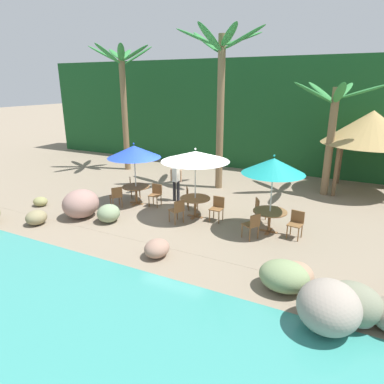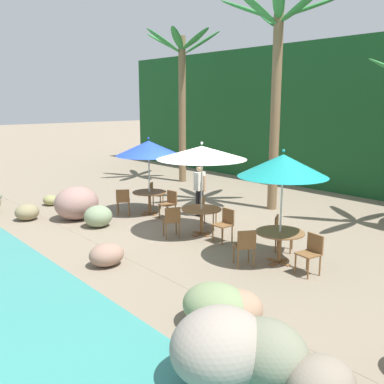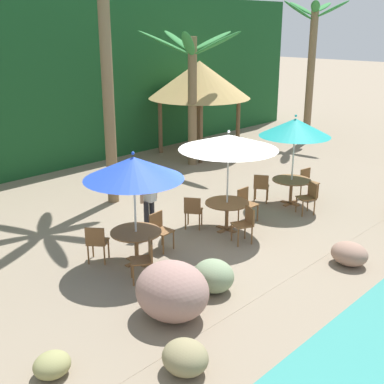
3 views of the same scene
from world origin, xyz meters
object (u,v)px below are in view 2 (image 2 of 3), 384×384
object	(u,v)px
chair_blue_left	(123,200)
palm_tree_nearest	(182,80)
chair_blue_inland	(154,193)
waiter_in_white	(200,186)
chair_white_left	(172,220)
chair_teal_seaward	(311,251)
umbrella_white	(202,153)
umbrella_blue	(149,148)
palm_tree_second	(277,64)
dining_table_teal	(280,237)
chair_blue_seaward	(170,202)
dining_table_white	(201,213)
chair_white_inland	(206,209)
dining_table_blue	(150,196)
umbrella_teal	(283,166)
chair_white_seaward	(225,223)
chair_teal_left	(245,245)
chair_teal_inland	(281,231)

from	to	relation	value
chair_blue_left	palm_tree_nearest	world-z (taller)	palm_tree_nearest
chair_blue_inland	waiter_in_white	xyz separation A→B (m)	(1.89, 0.42, 0.47)
chair_white_left	chair_teal_seaward	distance (m)	3.96
umbrella_white	umbrella_blue	bearing A→B (deg)	175.37
umbrella_blue	palm_tree_second	world-z (taller)	palm_tree_second
dining_table_teal	chair_blue_left	bearing A→B (deg)	-175.74
chair_blue_seaward	chair_teal_seaward	size ratio (longest dim) A/B	1.00
palm_tree_second	chair_blue_left	bearing A→B (deg)	-120.58
chair_teal_seaward	chair_blue_seaward	bearing A→B (deg)	174.83
umbrella_white	dining_table_white	xyz separation A→B (m)	(0.00, -0.00, -1.66)
chair_white_inland	waiter_in_white	distance (m)	1.21
umbrella_white	chair_white_inland	xyz separation A→B (m)	(-0.54, 0.66, -1.76)
dining_table_white	chair_teal_seaward	bearing A→B (deg)	-1.73
dining_table_white	dining_table_blue	bearing A→B (deg)	175.37
umbrella_blue	waiter_in_white	size ratio (longest dim) A/B	1.47
chair_blue_left	palm_tree_nearest	size ratio (longest dim) A/B	0.13
palm_tree_nearest	umbrella_teal	bearing A→B (deg)	-27.37
chair_blue_seaward	palm_tree_nearest	xyz separation A→B (m)	(-4.70, 4.39, 4.00)
umbrella_blue	chair_white_inland	distance (m)	2.81
umbrella_blue	dining_table_blue	size ratio (longest dim) A/B	2.28
umbrella_teal	palm_tree_nearest	bearing A→B (deg)	152.63
chair_blue_inland	umbrella_teal	world-z (taller)	umbrella_teal
chair_blue_inland	chair_white_seaward	xyz separation A→B (m)	(4.23, -0.76, 0.00)
umbrella_teal	chair_teal_left	size ratio (longest dim) A/B	3.00
dining_table_blue	chair_blue_left	distance (m)	0.86
umbrella_white	dining_table_white	world-z (taller)	umbrella_white
dining_table_teal	palm_tree_nearest	xyz separation A→B (m)	(-9.41, 4.87, 3.90)
umbrella_blue	chair_teal_seaward	bearing A→B (deg)	-2.99
dining_table_white	chair_teal_seaward	xyz separation A→B (m)	(3.62, -0.11, -0.10)
umbrella_teal	chair_teal_left	world-z (taller)	umbrella_teal
chair_blue_left	chair_white_inland	xyz separation A→B (m)	(2.64, 1.19, 0.00)
chair_blue_seaward	palm_tree_second	distance (m)	5.61
chair_blue_seaward	dining_table_white	xyz separation A→B (m)	(1.94, -0.39, 0.10)
umbrella_blue	chair_teal_inland	world-z (taller)	umbrella_blue
chair_teal_seaward	waiter_in_white	bearing A→B (deg)	165.05
chair_blue_seaward	waiter_in_white	world-z (taller)	waiter_in_white
dining_table_white	chair_teal_left	size ratio (longest dim) A/B	1.26
chair_white_inland	chair_teal_seaward	bearing A→B (deg)	-10.49
dining_table_blue	palm_tree_second	bearing A→B (deg)	58.89
chair_blue_left	umbrella_white	bearing A→B (deg)	9.46
chair_blue_seaward	umbrella_teal	bearing A→B (deg)	-5.84
chair_blue_left	chair_blue_inland	bearing A→B (deg)	98.23
dining_table_blue	chair_teal_left	world-z (taller)	chair_teal_left
umbrella_blue	umbrella_white	world-z (taller)	umbrella_white
dining_table_blue	palm_tree_second	xyz separation A→B (m)	(2.15, 3.57, 4.17)
chair_blue_left	dining_table_white	world-z (taller)	chair_blue_left
chair_blue_inland	palm_tree_second	distance (m)	5.88
chair_white_left	chair_teal_inland	bearing A→B (deg)	29.01
chair_blue_seaward	chair_white_inland	bearing A→B (deg)	10.83
chair_blue_inland	chair_teal_left	world-z (taller)	same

